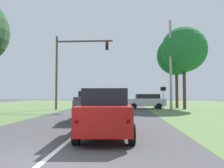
{
  "coord_description": "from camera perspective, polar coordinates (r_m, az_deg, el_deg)",
  "views": [
    {
      "loc": [
        2.07,
        -5.25,
        1.69
      ],
      "look_at": [
        0.86,
        14.65,
        2.63
      ],
      "focal_mm": 35.28,
      "sensor_mm": 36.0,
      "label": 1
    }
  ],
  "objects": [
    {
      "name": "ground_plane",
      "position": [
        16.0,
        -4.03,
        -8.77
      ],
      "size": [
        120.0,
        120.0,
        0.0
      ],
      "primitive_type": "plane",
      "color": "#424244"
    },
    {
      "name": "red_suv_near",
      "position": [
        8.94,
        -1.6,
        -7.11
      ],
      "size": [
        2.24,
        4.61,
        1.91
      ],
      "color": "#9E1411",
      "rests_on": "ground_plane"
    },
    {
      "name": "pickup_truck_lead",
      "position": [
        14.78,
        -4.84,
        -5.4
      ],
      "size": [
        2.36,
        5.41,
        1.9
      ],
      "color": "#4C515B",
      "rests_on": "ground_plane"
    },
    {
      "name": "traffic_light",
      "position": [
        25.09,
        -10.8,
        5.65
      ],
      "size": [
        6.41,
        0.4,
        8.22
      ],
      "color": "brown",
      "rests_on": "ground_plane"
    },
    {
      "name": "keep_moving_sign",
      "position": [
        22.04,
        13.13,
        -2.75
      ],
      "size": [
        0.6,
        0.09,
        2.58
      ],
      "color": "gray",
      "rests_on": "ground_plane"
    },
    {
      "name": "oak_tree_right",
      "position": [
        28.87,
        16.34,
        7.01
      ],
      "size": [
        4.85,
        4.85,
        8.96
      ],
      "color": "#4C351E",
      "rests_on": "ground_plane"
    },
    {
      "name": "crossing_suv_far",
      "position": [
        26.57,
        8.76,
        -4.34
      ],
      "size": [
        4.67,
        2.24,
        1.73
      ],
      "color": "silver",
      "rests_on": "ground_plane"
    },
    {
      "name": "utility_pole_right",
      "position": [
        24.98,
        14.97,
        4.82
      ],
      "size": [
        0.28,
        0.28,
        9.85
      ],
      "primitive_type": "cylinder",
      "color": "#9E998E",
      "rests_on": "ground_plane"
    },
    {
      "name": "extra_tree_1",
      "position": [
        26.99,
        18.11,
        8.45
      ],
      "size": [
        5.21,
        5.21,
        9.48
      ],
      "color": "#4C351E",
      "rests_on": "ground_plane"
    }
  ]
}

